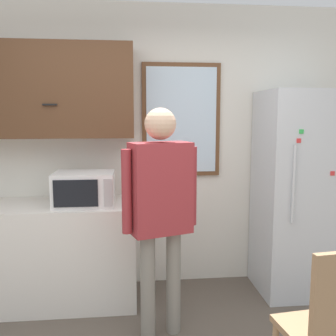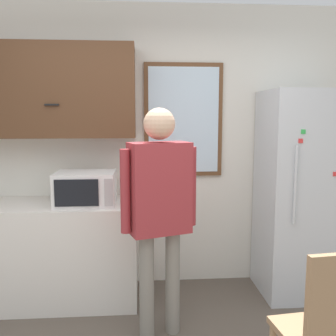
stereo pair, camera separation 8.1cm
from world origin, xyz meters
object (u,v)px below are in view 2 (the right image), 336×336
Objects in this scene: person at (160,200)px; refrigerator at (300,194)px; microwave at (86,188)px; chair at (327,327)px.

refrigerator is (1.33, 0.62, -0.11)m from person.
refrigerator reaches higher than person.
person reaches higher than microwave.
refrigerator reaches higher than microwave.
refrigerator is 1.92× the size of chair.
refrigerator is (1.94, 0.06, -0.10)m from microwave.
person is (0.61, -0.56, 0.01)m from microwave.
chair is (-0.48, -1.48, -0.41)m from refrigerator.
refrigerator is at bearing 1.72° from microwave.
chair is at bearing -107.82° from refrigerator.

